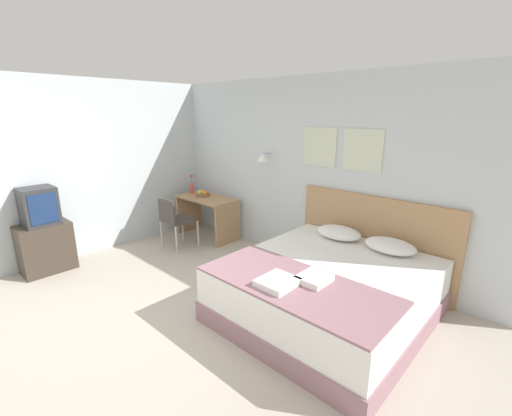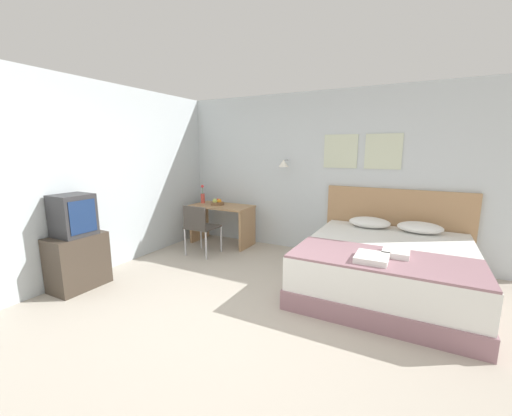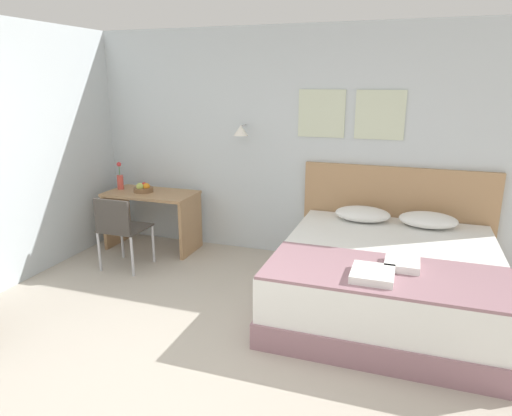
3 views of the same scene
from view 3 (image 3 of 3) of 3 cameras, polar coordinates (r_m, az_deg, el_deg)
name	(u,v)px [view 3 (image 3 of 3)]	position (r m, az deg, el deg)	size (l,w,h in m)	color
ground_plane	(182,393)	(3.39, -9.26, -21.91)	(24.00, 24.00, 0.00)	#B2A899
wall_back	(292,145)	(5.37, 4.48, 7.86)	(5.69, 0.31, 2.65)	silver
bed	(387,280)	(4.39, 16.07, -8.59)	(1.93, 2.07, 0.60)	gray
headboard	(395,218)	(5.30, 17.00, -1.23)	(2.05, 0.06, 1.15)	#A87F56
pillow_left	(363,214)	(5.02, 13.18, -0.73)	(0.58, 0.41, 0.15)	white
pillow_right	(428,220)	(5.01, 20.72, -1.40)	(0.58, 0.41, 0.15)	white
throw_blanket	(385,273)	(3.72, 15.86, -7.86)	(1.88, 0.83, 0.02)	gray
folded_towel_near_foot	(402,263)	(3.83, 17.80, -6.61)	(0.27, 0.30, 0.06)	white
folded_towel_mid_bed	(373,274)	(3.57, 14.36, -8.01)	(0.31, 0.35, 0.06)	white
desk	(152,210)	(5.82, -12.88, -0.21)	(1.10, 0.59, 0.72)	#A87F56
desk_chair	(120,226)	(5.23, -16.66, -2.19)	(0.46, 0.46, 0.84)	#3D3833
fruit_bowl	(143,188)	(5.80, -13.90, 2.39)	(0.24, 0.24, 0.12)	brown
flower_vase	(120,180)	(6.01, -16.62, 3.41)	(0.08, 0.08, 0.35)	#D14C42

